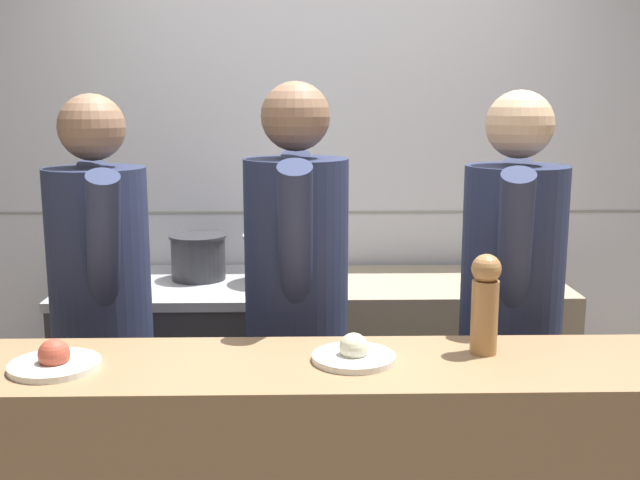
{
  "coord_description": "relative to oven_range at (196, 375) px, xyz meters",
  "views": [
    {
      "loc": [
        -0.07,
        -2.18,
        1.7
      ],
      "look_at": [
        -0.0,
        0.75,
        1.15
      ],
      "focal_mm": 42.0,
      "sensor_mm": 36.0,
      "label": 1
    }
  ],
  "objects": [
    {
      "name": "wall_back_tiled",
      "position": [
        0.57,
        0.4,
        0.85
      ],
      "size": [
        8.0,
        0.06,
        2.6
      ],
      "color": "silver",
      "rests_on": "ground_plane"
    },
    {
      "name": "chef_head_cook",
      "position": [
        -0.22,
        -0.72,
        0.51
      ],
      "size": [
        0.45,
        0.74,
        1.72
      ],
      "rotation": [
        0.0,
        0.0,
        0.35
      ],
      "color": "black",
      "rests_on": "ground_plane"
    },
    {
      "name": "chef_line",
      "position": [
        1.23,
        -0.79,
        0.52
      ],
      "size": [
        0.43,
        0.75,
        1.73
      ],
      "rotation": [
        0.0,
        0.0,
        -0.27
      ],
      "color": "black",
      "rests_on": "ground_plane"
    },
    {
      "name": "sauce_pot",
      "position": [
        0.02,
        0.06,
        0.55
      ],
      "size": [
        0.26,
        0.26,
        0.21
      ],
      "color": "#2D2D33",
      "rests_on": "oven_range"
    },
    {
      "name": "plated_dish_appetiser",
      "position": [
        0.64,
        -1.35,
        0.57
      ],
      "size": [
        0.23,
        0.23,
        0.08
      ],
      "color": "white",
      "rests_on": "pass_counter"
    },
    {
      "name": "oven_range",
      "position": [
        0.0,
        0.0,
        0.0
      ],
      "size": [
        1.14,
        0.71,
        0.89
      ],
      "color": "#38383D",
      "rests_on": "ground_plane"
    },
    {
      "name": "pepper_mill",
      "position": [
        1.01,
        -1.29,
        0.7
      ],
      "size": [
        0.08,
        0.08,
        0.29
      ],
      "color": "#AD7A47",
      "rests_on": "pass_counter"
    },
    {
      "name": "prep_counter",
      "position": [
        1.13,
        -0.0,
        -0.0
      ],
      "size": [
        1.09,
        0.65,
        0.89
      ],
      "color": "gray",
      "rests_on": "ground_plane"
    },
    {
      "name": "chef_sous",
      "position": [
        0.48,
        -0.77,
        0.54
      ],
      "size": [
        0.36,
        0.77,
        1.76
      ],
      "rotation": [
        0.0,
        0.0,
        0.0
      ],
      "color": "black",
      "rests_on": "ground_plane"
    },
    {
      "name": "stock_pot",
      "position": [
        -0.36,
        -0.03,
        0.53
      ],
      "size": [
        0.32,
        0.32,
        0.17
      ],
      "color": "beige",
      "rests_on": "oven_range"
    },
    {
      "name": "braising_pot",
      "position": [
        0.38,
        -0.02,
        0.56
      ],
      "size": [
        0.31,
        0.31,
        0.22
      ],
      "color": "beige",
      "rests_on": "oven_range"
    },
    {
      "name": "plated_dish_main",
      "position": [
        -0.16,
        -1.39,
        0.57
      ],
      "size": [
        0.24,
        0.24,
        0.08
      ],
      "color": "white",
      "rests_on": "pass_counter"
    }
  ]
}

